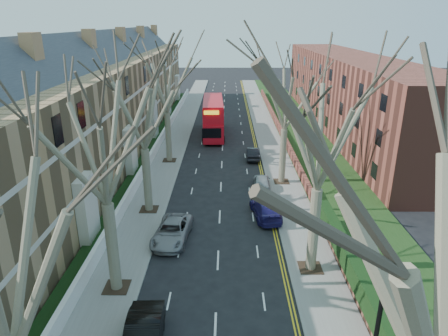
{
  "coord_description": "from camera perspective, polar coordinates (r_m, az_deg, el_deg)",
  "views": [
    {
      "loc": [
        0.57,
        -12.88,
        14.4
      ],
      "look_at": [
        0.31,
        18.72,
        2.68
      ],
      "focal_mm": 32.0,
      "sensor_mm": 36.0,
      "label": 1
    }
  ],
  "objects": [
    {
      "name": "tree_left_far",
      "position": [
        30.0,
        -11.77,
        10.02
      ],
      "size": [
        10.15,
        10.15,
        14.22
      ],
      "color": "#6F684F",
      "rests_on": "ground"
    },
    {
      "name": "car_right_near",
      "position": [
        31.23,
        5.97,
        -5.85
      ],
      "size": [
        2.5,
        4.86,
        1.35
      ],
      "primitive_type": "imported",
      "rotation": [
        0.0,
        0.0,
        3.28
      ],
      "color": "navy",
      "rests_on": "ground"
    },
    {
      "name": "car_left_far",
      "position": [
        28.22,
        -7.42,
        -8.96
      ],
      "size": [
        2.73,
        5.06,
        1.35
      ],
      "primitive_type": "imported",
      "rotation": [
        0.0,
        0.0,
        -0.1
      ],
      "color": "gray",
      "rests_on": "ground"
    },
    {
      "name": "pavement_left",
      "position": [
        54.23,
        -6.52,
        4.87
      ],
      "size": [
        3.0,
        102.0,
        0.12
      ],
      "primitive_type": "cube",
      "color": "slate",
      "rests_on": "ground"
    },
    {
      "name": "car_right_mid",
      "position": [
        36.28,
        5.39,
        -2.01
      ],
      "size": [
        1.79,
        3.95,
        1.32
      ],
      "primitive_type": "imported",
      "rotation": [
        0.0,
        0.0,
        3.08
      ],
      "color": "#95999D",
      "rests_on": "ground"
    },
    {
      "name": "tree_right_far",
      "position": [
        35.63,
        8.94,
        11.78
      ],
      "size": [
        10.15,
        10.15,
        14.22
      ],
      "color": "#6F684F",
      "rests_on": "ground"
    },
    {
      "name": "car_right_far",
      "position": [
        44.09,
        4.16,
        2.1
      ],
      "size": [
        1.46,
        3.95,
        1.29
      ],
      "primitive_type": "imported",
      "rotation": [
        0.0,
        0.0,
        3.12
      ],
      "color": "black",
      "rests_on": "ground"
    },
    {
      "name": "front_wall_left",
      "position": [
        46.72,
        -9.69,
        2.89
      ],
      "size": [
        0.3,
        78.0,
        1.0
      ],
      "color": "white",
      "rests_on": "ground"
    },
    {
      "name": "grass_verge_right",
      "position": [
        54.71,
        10.96,
        4.87
      ],
      "size": [
        6.0,
        102.0,
        0.06
      ],
      "color": "#193513",
      "rests_on": "ground"
    },
    {
      "name": "tree_left_mid",
      "position": [
        20.48,
        -17.45,
        5.72
      ],
      "size": [
        10.5,
        10.5,
        14.71
      ],
      "color": "#6F684F",
      "rests_on": "ground"
    },
    {
      "name": "terrace_left",
      "position": [
        46.97,
        -17.35,
        8.54
      ],
      "size": [
        9.7,
        78.0,
        13.6
      ],
      "color": "#9A784E",
      "rests_on": "ground"
    },
    {
      "name": "tree_right_mid",
      "position": [
        22.04,
        14.04,
        7.04
      ],
      "size": [
        10.5,
        10.5,
        14.71
      ],
      "color": "#6F684F",
      "rests_on": "ground"
    },
    {
      "name": "tree_left_dist",
      "position": [
        41.64,
        -8.42,
        13.45
      ],
      "size": [
        10.5,
        10.5,
        14.71
      ],
      "color": "#6F684F",
      "rests_on": "ground"
    },
    {
      "name": "flats_right",
      "position": [
        59.13,
        17.35,
        10.27
      ],
      "size": [
        13.97,
        54.0,
        10.0
      ],
      "color": "brown",
      "rests_on": "ground"
    },
    {
      "name": "double_decker_bus",
      "position": [
        52.99,
        -1.56,
        7.13
      ],
      "size": [
        3.15,
        11.26,
        4.67
      ],
      "rotation": [
        0.0,
        0.0,
        3.18
      ],
      "color": "red",
      "rests_on": "ground"
    },
    {
      "name": "pavement_right",
      "position": [
        54.1,
        6.24,
        4.85
      ],
      "size": [
        3.0,
        102.0,
        0.12
      ],
      "primitive_type": "cube",
      "color": "slate",
      "rests_on": "ground"
    },
    {
      "name": "wall_hedge_right",
      "position": [
        21.18,
        21.4,
        -20.16
      ],
      "size": [
        0.7,
        24.0,
        1.8
      ],
      "color": "#543324",
      "rests_on": "ground"
    }
  ]
}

